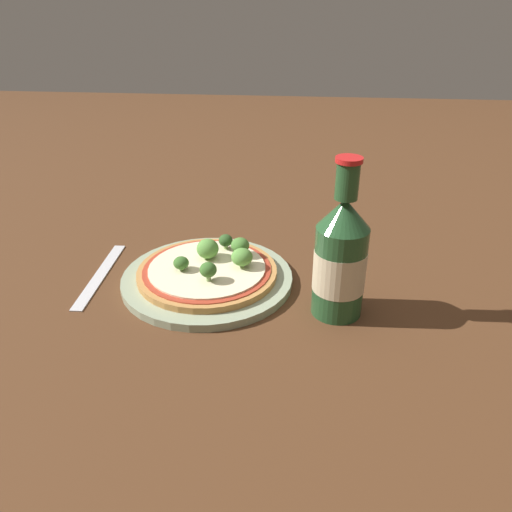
# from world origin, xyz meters

# --- Properties ---
(ground_plane) EXTENTS (3.00, 3.00, 0.00)m
(ground_plane) POSITION_xyz_m (0.00, 0.00, 0.00)
(ground_plane) COLOR #4C2D19
(plate) EXTENTS (0.26, 0.26, 0.01)m
(plate) POSITION_xyz_m (-0.01, -0.02, 0.01)
(plate) COLOR #93A384
(plate) RESTS_ON ground_plane
(pizza) EXTENTS (0.21, 0.21, 0.01)m
(pizza) POSITION_xyz_m (-0.01, -0.02, 0.02)
(pizza) COLOR #B77F42
(pizza) RESTS_ON plate
(broccoli_floret_0) EXTENTS (0.02, 0.02, 0.02)m
(broccoli_floret_0) POSITION_xyz_m (0.01, 0.05, 0.04)
(broccoli_floret_0) COLOR #89A866
(broccoli_floret_0) RESTS_ON pizza
(broccoli_floret_1) EXTENTS (0.03, 0.03, 0.03)m
(broccoli_floret_1) POSITION_xyz_m (0.03, 0.03, 0.04)
(broccoli_floret_1) COLOR #89A866
(broccoli_floret_1) RESTS_ON pizza
(broccoli_floret_2) EXTENTS (0.03, 0.03, 0.03)m
(broccoli_floret_2) POSITION_xyz_m (-0.01, 0.01, 0.04)
(broccoli_floret_2) COLOR #89A866
(broccoli_floret_2) RESTS_ON pizza
(broccoli_floret_3) EXTENTS (0.03, 0.03, 0.03)m
(broccoli_floret_3) POSITION_xyz_m (0.04, -0.01, 0.04)
(broccoli_floret_3) COLOR #89A866
(broccoli_floret_3) RESTS_ON pizza
(broccoli_floret_4) EXTENTS (0.02, 0.02, 0.02)m
(broccoli_floret_4) POSITION_xyz_m (-0.05, -0.03, 0.04)
(broccoli_floret_4) COLOR #89A866
(broccoli_floret_4) RESTS_ON pizza
(broccoli_floret_5) EXTENTS (0.02, 0.02, 0.03)m
(broccoli_floret_5) POSITION_xyz_m (-0.00, -0.05, 0.04)
(broccoli_floret_5) COLOR #89A866
(broccoli_floret_5) RESTS_ON pizza
(beer_bottle) EXTENTS (0.07, 0.07, 0.22)m
(beer_bottle) POSITION_xyz_m (0.18, -0.07, 0.08)
(beer_bottle) COLOR #234C28
(beer_bottle) RESTS_ON ground_plane
(fork) EXTENTS (0.02, 0.20, 0.00)m
(fork) POSITION_xyz_m (-0.18, -0.01, 0.00)
(fork) COLOR silver
(fork) RESTS_ON ground_plane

